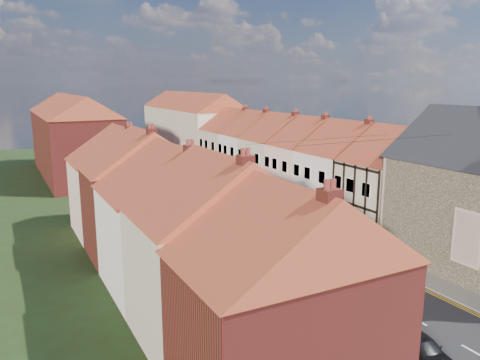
{
  "coord_description": "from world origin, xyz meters",
  "views": [
    {
      "loc": [
        -18.39,
        -13.62,
        12.07
      ],
      "look_at": [
        0.59,
        22.29,
        3.5
      ],
      "focal_mm": 35.0,
      "sensor_mm": 36.0,
      "label": 1
    }
  ],
  "objects_px": {
    "car_mid": "(178,192)",
    "pedestrian_right": "(346,236)",
    "car_far": "(144,174)",
    "car_near": "(421,348)",
    "lamppost": "(205,190)",
    "pedestrian_left": "(253,250)"
  },
  "relations": [
    {
      "from": "car_mid",
      "to": "pedestrian_right",
      "type": "height_order",
      "value": "pedestrian_right"
    },
    {
      "from": "car_far",
      "to": "pedestrian_right",
      "type": "height_order",
      "value": "pedestrian_right"
    },
    {
      "from": "car_near",
      "to": "car_far",
      "type": "bearing_deg",
      "value": 97.9
    },
    {
      "from": "car_near",
      "to": "car_far",
      "type": "distance_m",
      "value": 44.0
    },
    {
      "from": "lamppost",
      "to": "car_near",
      "type": "distance_m",
      "value": 21.19
    },
    {
      "from": "car_near",
      "to": "pedestrian_left",
      "type": "distance_m",
      "value": 13.28
    },
    {
      "from": "car_near",
      "to": "pedestrian_right",
      "type": "xyz_separation_m",
      "value": [
        6.4,
        12.51,
        0.4
      ]
    },
    {
      "from": "pedestrian_right",
      "to": "lamppost",
      "type": "bearing_deg",
      "value": -30.0
    },
    {
      "from": "car_near",
      "to": "pedestrian_right",
      "type": "relative_size",
      "value": 2.01
    },
    {
      "from": "car_near",
      "to": "pedestrian_left",
      "type": "xyz_separation_m",
      "value": [
        -1.0,
        13.24,
        0.35
      ]
    },
    {
      "from": "lamppost",
      "to": "pedestrian_right",
      "type": "distance_m",
      "value": 11.58
    },
    {
      "from": "lamppost",
      "to": "car_far",
      "type": "relative_size",
      "value": 1.43
    },
    {
      "from": "car_far",
      "to": "pedestrian_left",
      "type": "distance_m",
      "value": 30.8
    },
    {
      "from": "car_mid",
      "to": "lamppost",
      "type": "bearing_deg",
      "value": -102.3
    },
    {
      "from": "pedestrian_left",
      "to": "car_near",
      "type": "bearing_deg",
      "value": -85.91
    },
    {
      "from": "car_near",
      "to": "car_mid",
      "type": "bearing_deg",
      "value": 97.31
    },
    {
      "from": "lamppost",
      "to": "car_far",
      "type": "xyz_separation_m",
      "value": [
        1.72,
        23.04,
        -2.93
      ]
    },
    {
      "from": "lamppost",
      "to": "car_mid",
      "type": "bearing_deg",
      "value": 80.59
    },
    {
      "from": "lamppost",
      "to": "car_near",
      "type": "bearing_deg",
      "value": -86.97
    },
    {
      "from": "lamppost",
      "to": "car_mid",
      "type": "xyz_separation_m",
      "value": [
        1.89,
        11.4,
        -2.76
      ]
    },
    {
      "from": "pedestrian_right",
      "to": "car_near",
      "type": "bearing_deg",
      "value": 81.26
    },
    {
      "from": "car_near",
      "to": "car_far",
      "type": "xyz_separation_m",
      "value": [
        0.61,
        44.0,
        -0.0
      ]
    }
  ]
}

